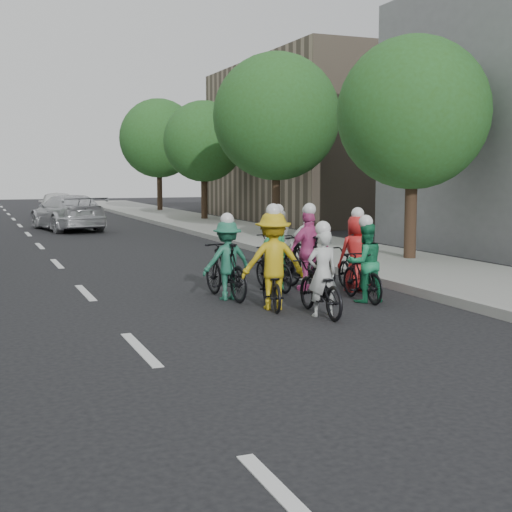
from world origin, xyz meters
TOP-DOWN VIEW (x-y plane):
  - ground at (0.00, 0.00)m, footprint 120.00×120.00m
  - sidewalk_right at (8.00, 10.00)m, footprint 4.00×80.00m
  - curb_right at (6.05, 10.00)m, footprint 0.18×80.00m
  - bldg_se at (16.00, 24.00)m, footprint 10.00×14.00m
  - tree_r_0 at (8.80, 6.60)m, footprint 4.00×4.00m
  - tree_r_1 at (8.80, 15.60)m, footprint 4.80×4.80m
  - tree_r_2 at (8.80, 24.60)m, footprint 4.00×4.00m
  - tree_r_3 at (8.80, 33.60)m, footprint 4.80×4.80m
  - cyclist_0 at (3.37, 1.21)m, footprint 0.71×1.77m
  - cyclist_1 at (4.72, 2.07)m, footprint 0.74×1.57m
  - cyclist_2 at (2.85, 2.05)m, footprint 1.22×1.60m
  - cyclist_3 at (4.33, 3.66)m, footprint 1.02×1.96m
  - cyclist_4 at (5.17, 3.17)m, footprint 0.81×1.71m
  - cyclist_5 at (3.66, 3.85)m, footprint 0.58×1.59m
  - cyclist_6 at (4.72, 6.14)m, footprint 0.77×1.79m
  - cyclist_7 at (2.42, 3.28)m, footprint 1.03×1.87m
  - cyclist_8 at (4.95, 5.01)m, footprint 0.94×1.92m
  - follow_car_lead at (1.72, 21.43)m, footprint 2.94×5.46m
  - follow_car_trail at (2.06, 28.28)m, footprint 2.06×4.55m

SIDE VIEW (x-z plane):
  - ground at x=0.00m, z-range 0.00..0.00m
  - sidewalk_right at x=8.00m, z-range 0.00..0.15m
  - curb_right at x=6.05m, z-range 0.00..0.18m
  - cyclist_0 at x=3.37m, z-range -0.28..1.34m
  - cyclist_5 at x=3.66m, z-range -0.25..1.40m
  - cyclist_8 at x=4.95m, z-range -0.26..1.44m
  - cyclist_6 at x=4.72m, z-range -0.25..1.43m
  - cyclist_4 at x=5.17m, z-range -0.27..1.46m
  - cyclist_1 at x=4.72m, z-range -0.20..1.43m
  - cyclist_7 at x=2.42m, z-range -0.18..1.48m
  - cyclist_3 at x=4.33m, z-range -0.23..1.57m
  - cyclist_2 at x=2.85m, z-range -0.22..1.65m
  - follow_car_lead at x=1.72m, z-range 0.00..1.50m
  - follow_car_trail at x=2.06m, z-range 0.00..1.52m
  - tree_r_0 at x=8.80m, z-range 0.98..6.95m
  - tree_r_2 at x=8.80m, z-range 0.98..6.95m
  - bldg_se at x=16.00m, z-range 0.00..8.00m
  - tree_r_1 at x=8.80m, z-range 1.05..7.98m
  - tree_r_3 at x=8.80m, z-range 1.05..7.98m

